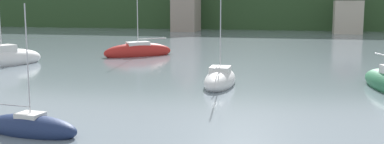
% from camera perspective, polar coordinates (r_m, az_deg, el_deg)
% --- Properties ---
extents(wooded_hillside, '(352.00, 49.34, 34.46)m').
position_cam_1_polar(wooded_hillside, '(119.93, 1.11, 8.53)').
color(wooded_hillside, '#2D4C28').
rests_on(wooded_hillside, ground_plane).
extents(shore_building_west, '(4.56, 6.23, 10.04)m').
position_cam_1_polar(shore_building_west, '(86.03, -0.73, 8.20)').
color(shore_building_west, gray).
rests_on(shore_building_west, ground_plane).
extents(shore_building_westcentral, '(4.71, 4.53, 7.61)m').
position_cam_1_polar(shore_building_westcentral, '(83.49, 18.23, 6.94)').
color(shore_building_westcentral, '#BCB29E').
rests_on(shore_building_westcentral, ground_plane).
extents(sailboat_far_2, '(5.34, 7.72, 10.89)m').
position_cam_1_polar(sailboat_far_2, '(43.65, -21.84, 1.40)').
color(sailboat_far_2, white).
rests_on(sailboat_far_2, ground_plane).
extents(sailboat_mid_4, '(1.89, 5.68, 6.76)m').
position_cam_1_polar(sailboat_mid_4, '(31.12, 3.39, -0.93)').
color(sailboat_mid_4, white).
rests_on(sailboat_mid_4, ground_plane).
extents(sailboat_far_9, '(6.63, 5.96, 7.94)m').
position_cam_1_polar(sailboat_far_9, '(47.72, -6.49, 2.46)').
color(sailboat_far_9, red).
rests_on(sailboat_far_9, ground_plane).
extents(sailboat_near_10, '(4.58, 2.04, 5.73)m').
position_cam_1_polar(sailboat_near_10, '(21.04, -18.77, -6.31)').
color(sailboat_near_10, navy).
rests_on(sailboat_near_10, ground_plane).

